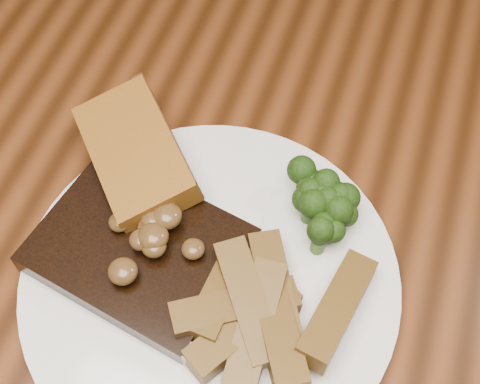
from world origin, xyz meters
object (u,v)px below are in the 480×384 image
(steak, at_px, (139,250))
(garlic_bread, at_px, (139,167))
(chair_far, at_px, (452,30))
(plate, at_px, (210,282))
(dining_table, at_px, (233,275))
(potato_wedges, at_px, (269,311))

(steak, xyz_separation_m, garlic_bread, (-0.03, 0.07, 0.00))
(chair_far, xyz_separation_m, plate, (-0.16, -0.61, 0.24))
(chair_far, height_order, garlic_bread, chair_far)
(plate, height_order, garlic_bread, garlic_bread)
(dining_table, height_order, steak, steak)
(steak, height_order, garlic_bread, garlic_bread)
(dining_table, xyz_separation_m, chair_far, (0.16, 0.55, -0.14))
(dining_table, relative_size, steak, 10.24)
(dining_table, xyz_separation_m, steak, (-0.06, -0.05, 0.12))
(potato_wedges, bearing_deg, chair_far, 79.97)
(steak, xyz_separation_m, potato_wedges, (0.11, -0.02, 0.00))
(potato_wedges, bearing_deg, garlic_bread, 148.27)
(steak, distance_m, potato_wedges, 0.11)
(plate, bearing_deg, garlic_bread, 141.04)
(potato_wedges, bearing_deg, steak, 171.51)
(chair_far, height_order, plate, chair_far)
(chair_far, xyz_separation_m, steak, (-0.22, -0.60, 0.25))
(plate, distance_m, steak, 0.06)
(plate, relative_size, garlic_bread, 2.44)
(garlic_bread, distance_m, potato_wedges, 0.17)
(garlic_bread, relative_size, potato_wedges, 0.99)
(plate, xyz_separation_m, potato_wedges, (0.05, -0.02, 0.02))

